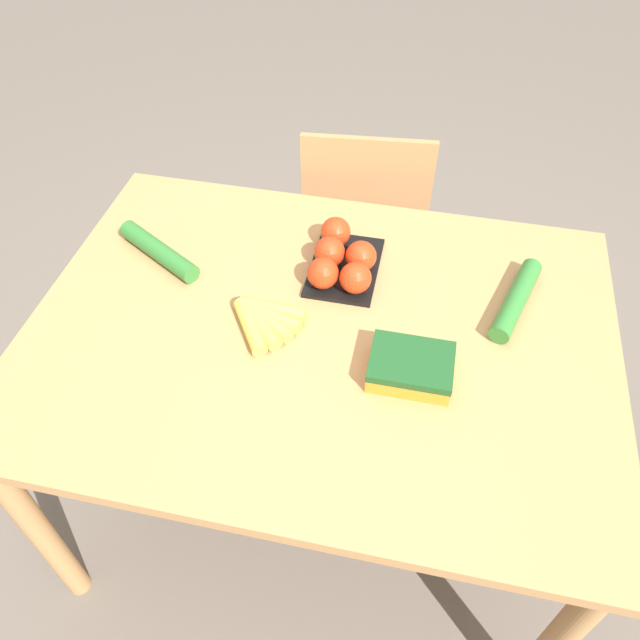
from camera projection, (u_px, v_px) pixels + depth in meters
The scene contains 8 objects.
ground_plane at pixel (320, 490), 2.00m from camera, with size 12.00×12.00×0.00m, color #665B51.
dining_table at pixel (320, 356), 1.51m from camera, with size 1.35×0.99×0.77m.
chair at pixel (364, 232), 2.13m from camera, with size 0.46×0.44×0.92m.
banana_bunch at pixel (262, 318), 1.43m from camera, with size 0.17×0.16×0.04m.
tomato_pack at pixel (341, 259), 1.54m from camera, with size 0.17×0.25×0.09m.
carrot_bag at pixel (411, 366), 1.32m from camera, with size 0.18×0.13×0.05m.
cucumber_near at pixel (516, 299), 1.47m from camera, with size 0.12×0.27×0.05m.
cucumber_far at pixel (159, 251), 1.58m from camera, with size 0.25×0.18×0.05m.
Camera 1 is at (0.20, -0.94, 1.84)m, focal length 35.00 mm.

